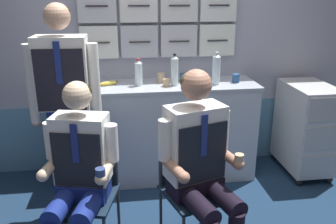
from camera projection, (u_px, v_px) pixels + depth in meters
name	position (u px, v px, depth m)	size (l,w,h in m)	color
galley_bulkhead	(165.00, 64.00, 3.51)	(4.20, 0.14, 2.15)	#979BAD
galley_counter	(162.00, 131.00, 3.43)	(1.80, 0.53, 0.94)	#B0B8C4
service_trolley	(306.00, 126.00, 3.49)	(0.40, 0.65, 0.91)	black
folding_chair_left	(89.00, 180.00, 2.47)	(0.48, 0.48, 0.83)	#2D2D33
crew_member_left	(79.00, 169.00, 2.26)	(0.50, 0.65, 1.24)	black
folding_chair_right	(188.00, 176.00, 2.51)	(0.50, 0.50, 0.83)	#2D2D33
crew_member_right	(200.00, 159.00, 2.31)	(0.55, 0.71, 1.30)	black
crew_member_standing	(65.00, 97.00, 2.64)	(0.53, 0.27, 1.69)	black
water_bottle_blue_cap	(139.00, 73.00, 3.19)	(0.07, 0.07, 0.25)	silver
water_bottle_tall	(175.00, 71.00, 3.19)	(0.07, 0.07, 0.29)	silver
sparkling_bottle_green	(84.00, 69.00, 3.26)	(0.08, 0.08, 0.28)	silver
water_bottle_clear	(216.00, 69.00, 3.22)	(0.07, 0.07, 0.30)	silver
paper_cup_tan	(161.00, 77.00, 3.34)	(0.07, 0.07, 0.08)	tan
espresso_cup_small	(166.00, 82.00, 3.19)	(0.06, 0.06, 0.07)	tan
coffee_cup_spare	(236.00, 78.00, 3.32)	(0.07, 0.07, 0.08)	navy
paper_cup_blue	(183.00, 77.00, 3.35)	(0.07, 0.07, 0.08)	navy
snack_banana	(108.00, 83.00, 3.23)	(0.17, 0.10, 0.04)	yellow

